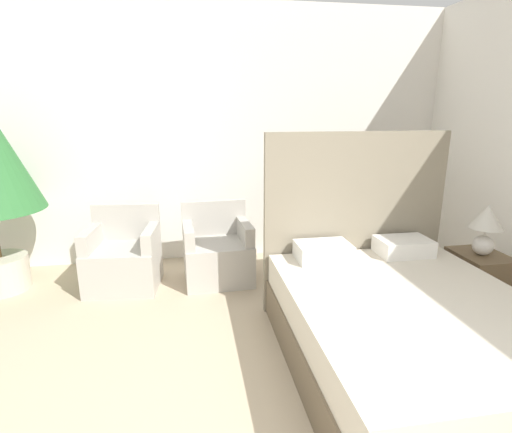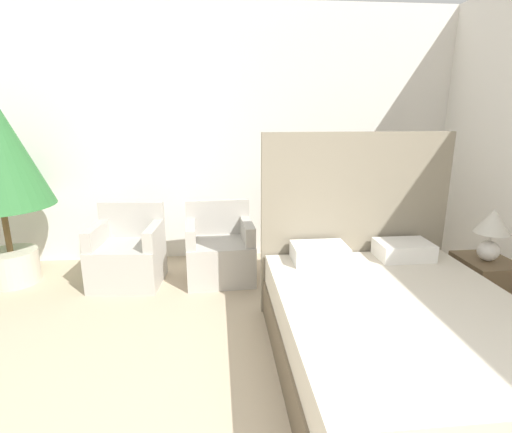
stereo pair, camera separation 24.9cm
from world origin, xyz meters
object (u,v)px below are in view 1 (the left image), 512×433
(armchair_near_window_right, at_px, (218,255))
(nightstand, at_px, (477,281))
(table_lamp, at_px, (486,224))
(bed, at_px, (404,324))
(armchair_near_window_left, at_px, (123,261))

(armchair_near_window_right, distance_m, nightstand, 2.48)
(armchair_near_window_right, height_order, table_lamp, table_lamp)
(nightstand, xyz_separation_m, table_lamp, (-0.02, -0.02, 0.54))
(bed, height_order, armchair_near_window_right, bed)
(armchair_near_window_left, distance_m, table_lamp, 3.40)
(armchair_near_window_right, xyz_separation_m, table_lamp, (2.24, -1.04, 0.53))
(armchair_near_window_right, bearing_deg, nightstand, -27.18)
(bed, distance_m, armchair_near_window_right, 2.04)
(armchair_near_window_left, relative_size, nightstand, 1.53)
(bed, xyz_separation_m, armchair_near_window_right, (-1.17, 1.68, -0.05))
(armchair_near_window_right, xyz_separation_m, nightstand, (2.26, -1.02, -0.01))
(table_lamp, bearing_deg, armchair_near_window_left, 161.99)
(table_lamp, bearing_deg, nightstand, 44.71)
(bed, relative_size, armchair_near_window_left, 2.56)
(armchair_near_window_right, height_order, nightstand, armchair_near_window_right)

